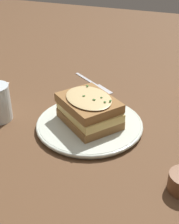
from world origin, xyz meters
TOP-DOWN VIEW (x-y plane):
  - ground_plane at (0.00, 0.00)m, footprint 2.40×2.40m
  - dinner_plate at (-0.01, -0.01)m, footprint 0.26×0.26m
  - sandwich at (-0.02, -0.01)m, footprint 0.18×0.17m
  - fork at (-0.08, 0.20)m, footprint 0.16×0.11m

SIDE VIEW (x-z plane):
  - ground_plane at x=0.00m, z-range 0.00..0.00m
  - fork at x=-0.08m, z-range 0.00..0.00m
  - dinner_plate at x=-0.01m, z-range 0.00..0.01m
  - sandwich at x=-0.02m, z-range 0.01..0.08m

